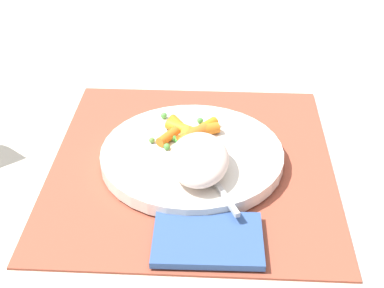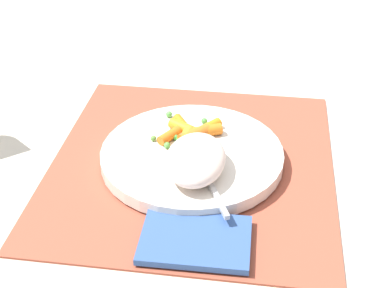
% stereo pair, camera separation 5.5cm
% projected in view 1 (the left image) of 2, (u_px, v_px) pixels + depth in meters
% --- Properties ---
extents(ground_plane, '(2.40, 2.40, 0.00)m').
position_uv_depth(ground_plane, '(192.00, 164.00, 0.77)').
color(ground_plane, beige).
extents(placemat, '(0.41, 0.38, 0.01)m').
position_uv_depth(placemat, '(192.00, 163.00, 0.77)').
color(placemat, '#9E4733').
rests_on(placemat, ground_plane).
extents(plate, '(0.24, 0.24, 0.02)m').
position_uv_depth(plate, '(192.00, 156.00, 0.76)').
color(plate, silver).
rests_on(plate, placemat).
extents(rice_mound, '(0.11, 0.07, 0.04)m').
position_uv_depth(rice_mound, '(199.00, 159.00, 0.70)').
color(rice_mound, beige).
rests_on(rice_mound, plate).
extents(carrot_portion, '(0.08, 0.09, 0.02)m').
position_uv_depth(carrot_portion, '(189.00, 132.00, 0.78)').
color(carrot_portion, orange).
rests_on(carrot_portion, plate).
extents(pea_scatter, '(0.10, 0.07, 0.01)m').
position_uv_depth(pea_scatter, '(176.00, 135.00, 0.78)').
color(pea_scatter, '#56AA47').
rests_on(pea_scatter, plate).
extents(fork, '(0.19, 0.09, 0.01)m').
position_uv_depth(fork, '(199.00, 158.00, 0.73)').
color(fork, '#BBBBBB').
rests_on(fork, plate).
extents(napkin, '(0.09, 0.12, 0.01)m').
position_uv_depth(napkin, '(208.00, 239.00, 0.63)').
color(napkin, '#33518C').
rests_on(napkin, placemat).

